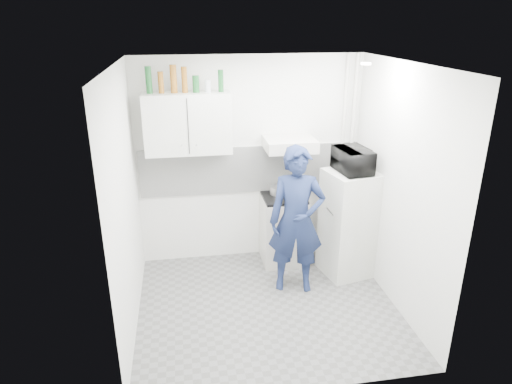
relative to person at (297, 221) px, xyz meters
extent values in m
plane|color=#535350|center=(-0.39, -0.35, -0.86)|extent=(2.80, 2.80, 0.00)
plane|color=white|center=(-0.39, -0.35, 1.74)|extent=(2.80, 2.80, 0.00)
plane|color=silver|center=(-0.39, 0.90, 0.44)|extent=(2.80, 0.00, 2.80)
plane|color=silver|center=(-1.79, -0.35, 0.44)|extent=(0.00, 2.60, 2.60)
plane|color=silver|center=(1.01, -0.35, 0.44)|extent=(0.00, 2.60, 2.60)
imported|color=#172246|center=(0.00, 0.00, 0.00)|extent=(0.69, 0.52, 1.72)
cube|color=beige|center=(0.00, 0.65, -0.42)|extent=(0.54, 0.54, 0.87)
cube|color=beige|center=(0.71, 0.23, -0.20)|extent=(0.65, 0.65, 1.32)
cube|color=black|center=(0.00, 0.65, 0.03)|extent=(0.52, 0.52, 0.03)
cylinder|color=silver|center=(-0.07, 0.73, 0.09)|extent=(0.18, 0.18, 0.10)
imported|color=black|center=(0.71, 0.23, 0.60)|extent=(0.54, 0.40, 0.28)
cylinder|color=#144C1E|center=(-1.54, 0.73, 1.49)|extent=(0.07, 0.07, 0.30)
cylinder|color=brown|center=(-1.41, 0.73, 1.46)|extent=(0.06, 0.06, 0.24)
cylinder|color=brown|center=(-1.27, 0.73, 1.50)|extent=(0.07, 0.07, 0.31)
cylinder|color=brown|center=(-1.15, 0.73, 1.48)|extent=(0.06, 0.06, 0.29)
cylinder|color=#144C1E|center=(-1.03, 0.73, 1.44)|extent=(0.08, 0.08, 0.19)
cylinder|color=#B2B7BC|center=(-0.89, 0.73, 1.41)|extent=(0.07, 0.07, 0.14)
cylinder|color=#144C1E|center=(-0.75, 0.73, 1.46)|extent=(0.06, 0.06, 0.25)
cube|color=beige|center=(-1.14, 0.73, 0.99)|extent=(1.00, 0.35, 0.70)
cube|color=beige|center=(0.06, 0.65, 0.71)|extent=(0.60, 0.50, 0.14)
cube|color=white|center=(-0.39, 0.89, 0.34)|extent=(2.74, 0.03, 0.60)
cylinder|color=beige|center=(0.91, 0.82, 0.44)|extent=(0.05, 0.05, 2.60)
cylinder|color=beige|center=(0.79, 0.82, 0.44)|extent=(0.04, 0.04, 2.60)
cylinder|color=white|center=(0.61, -0.15, 1.71)|extent=(0.10, 0.10, 0.02)
camera|label=1|loc=(-1.21, -4.53, 2.14)|focal=32.00mm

